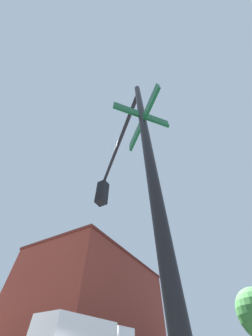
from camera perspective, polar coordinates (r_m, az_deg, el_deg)
name	(u,v)px	position (r m, az deg, el deg)	size (l,w,h in m)	color
traffic_signal_near	(117,174)	(3.63, -3.17, -2.04)	(2.50, 2.88, 5.47)	black
building_brick	(95,309)	(37.10, -10.60, -39.70)	(25.29, 15.29, 14.14)	maroon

